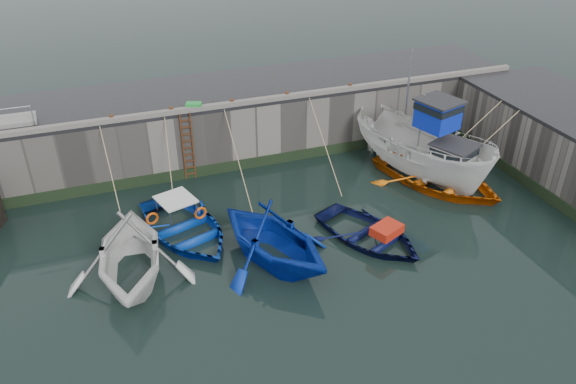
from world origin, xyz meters
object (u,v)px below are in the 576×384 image
object	(u,v)px
boat_near_blue	(185,234)
boat_far_orange	(438,176)
ladder	(188,147)
boat_near_navy	(368,239)
fish_crate	(194,106)
bollard_c	(232,102)
bollard_e	(350,87)
bollard_d	(287,95)
bollard_a	(112,118)
bollard_b	(171,110)
boat_near_white	(134,278)
boat_near_blacktrim	(273,261)
boat_far_white	(422,151)

from	to	relation	value
boat_near_blue	boat_far_orange	distance (m)	11.47
ladder	boat_near_navy	bearing A→B (deg)	-52.04
ladder	boat_near_blue	world-z (taller)	ladder
fish_crate	bollard_c	xyz separation A→B (m)	(1.70, -0.06, -0.02)
fish_crate	bollard_e	bearing A→B (deg)	19.96
bollard_d	bollard_c	bearing A→B (deg)	180.00
bollard_a	bollard_e	bearing A→B (deg)	0.00
bollard_c	bollard_e	world-z (taller)	same
bollard_c	boat_near_blue	bearing A→B (deg)	-125.43
boat_far_orange	bollard_b	bearing A→B (deg)	131.98
boat_near_blue	bollard_d	world-z (taller)	bollard_d
boat_near_white	fish_crate	bearing A→B (deg)	67.81
ladder	boat_far_orange	bearing A→B (deg)	-22.52
bollard_c	bollard_d	bearing A→B (deg)	0.00
ladder	bollard_d	world-z (taller)	bollard_d
bollard_a	bollard_b	bearing A→B (deg)	0.00
boat_near_navy	bollard_c	world-z (taller)	bollard_c
boat_near_blue	boat_near_blacktrim	distance (m)	3.89
bollard_c	bollard_e	size ratio (longest dim) A/B	1.00
boat_near_blue	bollard_e	bearing A→B (deg)	9.83
boat_near_blacktrim	bollard_e	xyz separation A→B (m)	(6.40, 7.44, 3.30)
bollard_b	bollard_d	bearing A→B (deg)	0.00
boat_near_blacktrim	boat_near_navy	distance (m)	3.90
boat_near_blue	boat_near_navy	size ratio (longest dim) A/B	1.13
boat_far_white	ladder	bearing A→B (deg)	144.66
boat_near_blue	bollard_a	distance (m)	6.01
boat_near_navy	bollard_d	world-z (taller)	bollard_d
boat_near_blacktrim	boat_far_white	world-z (taller)	boat_far_white
fish_crate	bollard_c	bearing A→B (deg)	18.48
boat_near_navy	bollard_e	world-z (taller)	bollard_e
ladder	fish_crate	xyz separation A→B (m)	(0.50, 0.39, 1.73)
boat_far_white	bollard_c	size ratio (longest dim) A/B	29.28
boat_near_white	bollard_b	xyz separation A→B (m)	(2.82, 6.65, 3.30)
boat_far_white	bollard_e	distance (m)	4.63
bollard_a	boat_near_white	bearing A→B (deg)	-92.75
ladder	bollard_d	bearing A→B (deg)	4.00
fish_crate	boat_near_navy	bearing A→B (deg)	-35.71
boat_near_blacktrim	fish_crate	xyz separation A→B (m)	(-1.10, 7.50, 3.32)
ladder	boat_near_navy	size ratio (longest dim) A/B	0.69
bollard_c	boat_far_white	bearing A→B (deg)	-25.02
bollard_a	bollard_e	size ratio (longest dim) A/B	1.00
boat_far_white	boat_far_orange	bearing A→B (deg)	-86.95
boat_near_blacktrim	ladder	bearing A→B (deg)	78.44
boat_far_orange	bollard_d	xyz separation A→B (m)	(-5.56, 4.63, 2.89)
ladder	bollard_b	distance (m)	1.81
bollard_b	boat_far_white	bearing A→B (deg)	-19.12
boat_far_white	boat_near_navy	bearing A→B (deg)	-157.29
boat_near_white	boat_near_blue	size ratio (longest dim) A/B	1.02
ladder	fish_crate	world-z (taller)	fish_crate
boat_near_blacktrim	bollard_b	distance (m)	8.41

